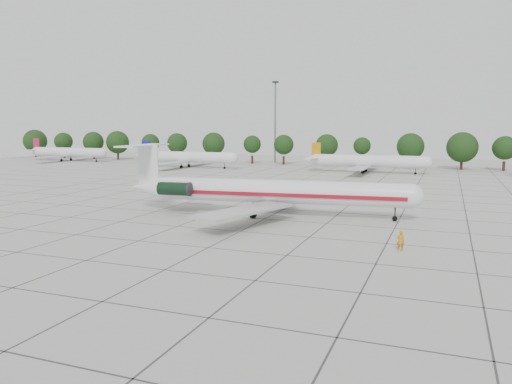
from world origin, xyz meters
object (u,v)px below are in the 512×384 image
(main_airliner, at_px, (262,191))
(bg_airliner_b, at_px, (187,157))
(floodlight_mast, at_px, (275,117))
(bg_airliner_a, at_px, (68,152))
(bg_airliner_c, at_px, (368,161))
(ground_crew, at_px, (400,241))

(main_airliner, bearing_deg, bg_airliner_b, 119.47)
(floodlight_mast, bearing_deg, bg_airliner_a, -164.40)
(bg_airliner_b, height_order, bg_airliner_c, same)
(bg_airliner_a, bearing_deg, bg_airliner_c, -3.72)
(ground_crew, xyz_separation_m, floodlight_mast, (-47.54, 102.51, 13.30))
(main_airliner, xyz_separation_m, bg_airliner_b, (-45.48, 62.54, -0.35))
(bg_airliner_c, bearing_deg, bg_airliner_b, -177.71)
(main_airliner, xyz_separation_m, floodlight_mast, (-28.72, 89.48, 11.02))
(main_airliner, height_order, floodlight_mast, floodlight_mast)
(bg_airliner_c, bearing_deg, ground_crew, -79.31)
(bg_airliner_c, distance_m, floodlight_mast, 42.82)
(ground_crew, relative_size, floodlight_mast, 0.08)
(main_airliner, height_order, ground_crew, main_airliner)
(ground_crew, bearing_deg, main_airliner, -42.43)
(ground_crew, xyz_separation_m, bg_airliner_b, (-64.30, 75.58, 1.93))
(ground_crew, relative_size, bg_airliner_c, 0.07)
(ground_crew, height_order, bg_airliner_a, bg_airliner_a)
(ground_crew, height_order, floodlight_mast, floodlight_mast)
(main_airliner, height_order, bg_airliner_a, main_airliner)
(main_airliner, height_order, bg_airliner_b, main_airliner)
(bg_airliner_a, bearing_deg, floodlight_mast, 15.60)
(bg_airliner_a, bearing_deg, ground_crew, -36.44)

